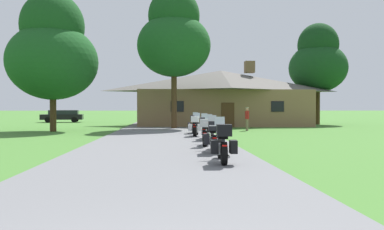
# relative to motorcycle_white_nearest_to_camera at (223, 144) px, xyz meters

# --- Properties ---
(ground_plane) EXTENTS (500.00, 500.00, 0.00)m
(ground_plane) POSITION_rel_motorcycle_white_nearest_to_camera_xyz_m (-1.90, 11.59, -0.61)
(ground_plane) COLOR #42752D
(asphalt_driveway) EXTENTS (6.40, 80.00, 0.06)m
(asphalt_driveway) POSITION_rel_motorcycle_white_nearest_to_camera_xyz_m (-1.90, 9.59, -0.58)
(asphalt_driveway) COLOR slate
(asphalt_driveway) RESTS_ON ground
(motorcycle_white_nearest_to_camera) EXTENTS (0.77, 2.08, 1.30)m
(motorcycle_white_nearest_to_camera) POSITION_rel_motorcycle_white_nearest_to_camera_xyz_m (0.00, 0.00, 0.00)
(motorcycle_white_nearest_to_camera) COLOR black
(motorcycle_white_nearest_to_camera) RESTS_ON asphalt_driveway
(motorcycle_red_second_in_row) EXTENTS (0.79, 2.08, 1.30)m
(motorcycle_red_second_in_row) POSITION_rel_motorcycle_white_nearest_to_camera_xyz_m (0.06, 2.71, 0.00)
(motorcycle_red_second_in_row) COLOR black
(motorcycle_red_second_in_row) RESTS_ON asphalt_driveway
(motorcycle_green_third_in_row) EXTENTS (0.84, 2.07, 1.30)m
(motorcycle_green_third_in_row) POSITION_rel_motorcycle_white_nearest_to_camera_xyz_m (0.07, 5.28, 0.01)
(motorcycle_green_third_in_row) COLOR black
(motorcycle_green_third_in_row) RESTS_ON asphalt_driveway
(motorcycle_white_fourth_in_row) EXTENTS (0.70, 2.08, 1.30)m
(motorcycle_white_fourth_in_row) POSITION_rel_motorcycle_white_nearest_to_camera_xyz_m (0.24, 8.27, 0.01)
(motorcycle_white_fourth_in_row) COLOR black
(motorcycle_white_fourth_in_row) RESTS_ON asphalt_driveway
(motorcycle_blue_fifth_in_row) EXTENTS (0.93, 2.07, 1.30)m
(motorcycle_blue_fifth_in_row) POSITION_rel_motorcycle_white_nearest_to_camera_xyz_m (0.00, 10.80, 0.00)
(motorcycle_blue_fifth_in_row) COLOR black
(motorcycle_blue_fifth_in_row) RESTS_ON asphalt_driveway
(motorcycle_green_farthest_in_row) EXTENTS (0.89, 2.08, 1.30)m
(motorcycle_green_farthest_in_row) POSITION_rel_motorcycle_white_nearest_to_camera_xyz_m (0.10, 13.36, 0.00)
(motorcycle_green_farthest_in_row) COLOR black
(motorcycle_green_farthest_in_row) RESTS_ON asphalt_driveway
(stone_lodge) EXTENTS (16.15, 8.96, 6.11)m
(stone_lodge) POSITION_rel_motorcycle_white_nearest_to_camera_xyz_m (3.49, 25.79, 2.07)
(stone_lodge) COLOR brown
(stone_lodge) RESTS_ON ground
(bystander_red_shirt_near_lodge) EXTENTS (0.24, 0.55, 1.69)m
(bystander_red_shirt_near_lodge) POSITION_rel_motorcycle_white_nearest_to_camera_xyz_m (4.14, 16.66, 0.34)
(bystander_red_shirt_near_lodge) COLOR #75664C
(bystander_red_shirt_near_lodge) RESTS_ON ground
(tree_left_near) EXTENTS (6.24, 6.24, 9.70)m
(tree_left_near) POSITION_rel_motorcycle_white_nearest_to_camera_xyz_m (-9.60, 16.75, 5.00)
(tree_left_near) COLOR #422D19
(tree_left_near) RESTS_ON ground
(tree_right_of_lodge) EXTENTS (5.74, 5.74, 10.13)m
(tree_right_of_lodge) POSITION_rel_motorcycle_white_nearest_to_camera_xyz_m (13.47, 27.17, 5.74)
(tree_right_of_lodge) COLOR #422D19
(tree_right_of_lodge) RESTS_ON ground
(tree_by_lodge_front) EXTENTS (5.75, 5.75, 10.99)m
(tree_by_lodge_front) POSITION_rel_motorcycle_white_nearest_to_camera_xyz_m (-1.08, 19.53, 6.60)
(tree_by_lodge_front) COLOR #422D19
(tree_by_lodge_front) RESTS_ON ground
(parked_black_suv_far_left) EXTENTS (4.78, 2.37, 1.40)m
(parked_black_suv_far_left) POSITION_rel_motorcycle_white_nearest_to_camera_xyz_m (-13.66, 34.56, 0.17)
(parked_black_suv_far_left) COLOR black
(parked_black_suv_far_left) RESTS_ON ground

